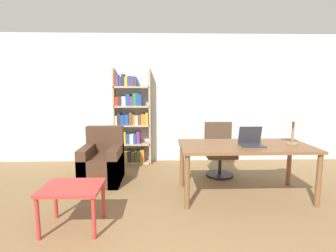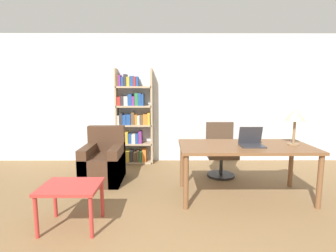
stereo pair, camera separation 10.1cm
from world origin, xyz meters
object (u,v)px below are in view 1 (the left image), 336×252
object	(u,v)px
desk	(245,151)
bookshelf	(131,121)
table_lamp	(294,116)
armchair	(103,164)
office_chair	(219,151)
laptop	(251,141)
side_table_blue	(72,192)

from	to	relation	value
desk	bookshelf	bearing A→B (deg)	135.90
table_lamp	armchair	bearing A→B (deg)	167.52
table_lamp	office_chair	xyz separation A→B (m)	(-0.85, 0.93, -0.74)
office_chair	bookshelf	size ratio (longest dim) A/B	0.48
laptop	armchair	world-z (taller)	laptop
laptop	table_lamp	world-z (taller)	table_lamp
table_lamp	office_chair	size ratio (longest dim) A/B	0.55
table_lamp	armchair	world-z (taller)	table_lamp
side_table_blue	bookshelf	world-z (taller)	bookshelf
laptop	bookshelf	world-z (taller)	bookshelf
desk	table_lamp	world-z (taller)	table_lamp
desk	laptop	xyz separation A→B (m)	(0.07, -0.05, 0.14)
side_table_blue	armchair	xyz separation A→B (m)	(0.01, 1.52, -0.12)
side_table_blue	armchair	distance (m)	1.52
laptop	side_table_blue	bearing A→B (deg)	-160.92
table_lamp	bookshelf	bearing A→B (deg)	145.54
desk	table_lamp	xyz separation A→B (m)	(0.71, 0.03, 0.50)
table_lamp	office_chair	world-z (taller)	table_lamp
laptop	table_lamp	size ratio (longest dim) A/B	0.62
armchair	bookshelf	world-z (taller)	bookshelf
desk	bookshelf	world-z (taller)	bookshelf
desk	office_chair	size ratio (longest dim) A/B	1.95
desk	armchair	xyz separation A→B (m)	(-2.21, 0.68, -0.38)
office_chair	bookshelf	bearing A→B (deg)	154.17
table_lamp	bookshelf	distance (m)	3.10
table_lamp	armchair	xyz separation A→B (m)	(-2.91, 0.64, -0.88)
laptop	table_lamp	xyz separation A→B (m)	(0.64, 0.08, 0.36)
desk	office_chair	bearing A→B (deg)	98.57
desk	office_chair	world-z (taller)	office_chair
side_table_blue	desk	bearing A→B (deg)	20.74
laptop	bookshelf	size ratio (longest dim) A/B	0.17
desk	table_lamp	distance (m)	0.87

